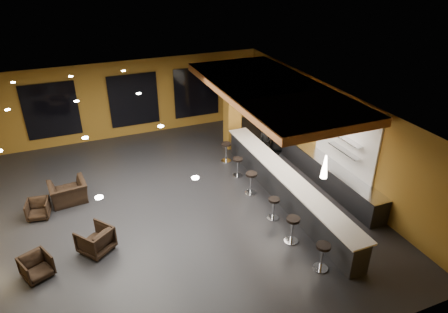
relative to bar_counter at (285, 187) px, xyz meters
name	(u,v)px	position (x,y,z in m)	size (l,w,h in m)	color
floor	(175,208)	(-3.65, 1.00, -0.55)	(12.00, 13.00, 0.10)	black
ceiling	(169,109)	(-3.65, 1.00, 3.05)	(12.00, 13.00, 0.10)	black
wall_back	(133,98)	(-3.65, 7.55, 1.25)	(12.00, 0.10, 3.50)	brown
wall_right	(330,132)	(2.40, 1.00, 1.25)	(0.10, 13.00, 3.50)	brown
wood_soffit	(271,89)	(0.35, 2.00, 2.86)	(3.60, 8.00, 0.28)	#A45F30
window_left	(51,111)	(-7.15, 7.44, 1.20)	(2.20, 0.06, 2.40)	black
window_center	(134,100)	(-3.65, 7.44, 1.20)	(2.20, 0.06, 2.40)	black
window_right	(197,92)	(-0.65, 7.44, 1.20)	(2.20, 0.06, 2.40)	black
tile_backsplash	(346,137)	(2.31, 0.00, 1.50)	(0.06, 3.20, 2.40)	white
bar_counter	(285,187)	(0.00, 0.00, 0.00)	(0.60, 8.00, 1.00)	black
bar_top	(286,174)	(0.00, 0.00, 0.52)	(0.78, 8.10, 0.05)	white
prep_counter	(325,171)	(2.00, 0.50, -0.07)	(0.70, 6.00, 0.86)	black
prep_top	(326,161)	(2.00, 0.50, 0.39)	(0.72, 6.00, 0.03)	silver
wall_shelf_lower	(345,151)	(2.17, -0.20, 1.10)	(0.30, 1.50, 0.03)	silver
wall_shelf_upper	(346,139)	(2.17, -0.20, 1.55)	(0.30, 1.50, 0.03)	silver
column	(232,109)	(0.00, 4.60, 1.25)	(0.60, 0.60, 3.50)	#A47024
pendant_0	(325,167)	(0.00, -2.00, 1.85)	(0.20, 0.20, 0.70)	white
pendant_1	(281,133)	(0.00, 0.50, 1.85)	(0.20, 0.20, 0.70)	white
pendant_2	(249,108)	(0.00, 3.00, 1.85)	(0.20, 0.20, 0.70)	white
staff_a	(265,142)	(0.77, 2.96, 0.26)	(0.56, 0.37, 1.53)	black
staff_b	(270,135)	(1.19, 3.39, 0.35)	(0.83, 0.64, 1.70)	black
staff_c	(279,132)	(1.60, 3.36, 0.44)	(0.92, 0.60, 1.88)	black
armchair_a	(36,267)	(-7.94, -0.73, -0.17)	(0.71, 0.73, 0.66)	black
armchair_b	(95,240)	(-6.37, -0.27, -0.11)	(0.84, 0.86, 0.78)	black
armchair_c	(38,209)	(-7.91, 2.11, -0.18)	(0.67, 0.69, 0.63)	black
armchair_d	(68,192)	(-6.95, 2.68, -0.11)	(1.19, 1.04, 0.77)	black
bar_stool_0	(322,254)	(-0.77, -3.36, 0.03)	(0.42, 0.42, 0.83)	silver
bar_stool_1	(292,227)	(-0.92, -2.05, 0.05)	(0.43, 0.43, 0.85)	silver
bar_stool_2	(274,206)	(-0.87, -0.82, -0.02)	(0.38, 0.38, 0.76)	silver
bar_stool_3	(251,180)	(-0.90, 0.80, 0.03)	(0.42, 0.42, 0.83)	silver
bar_stool_4	(238,165)	(-0.84, 2.11, -0.02)	(0.38, 0.38, 0.75)	silver
bar_stool_5	(226,150)	(-0.79, 3.39, 0.02)	(0.41, 0.41, 0.82)	silver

